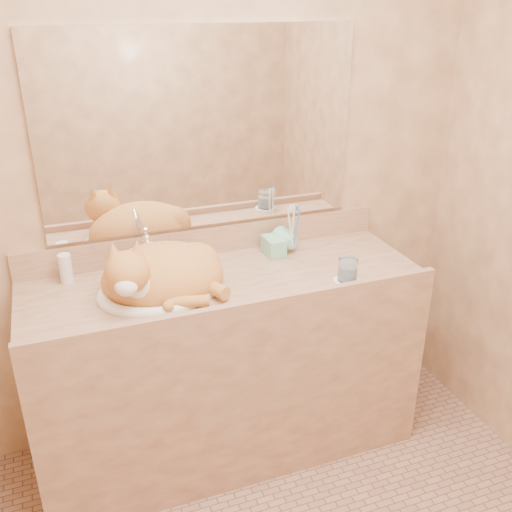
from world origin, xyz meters
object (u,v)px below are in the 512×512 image
object	(u,v)px
vanity_counter	(228,366)
sink_basin	(157,276)
water_glass	(348,270)
toothbrush_cup	(293,244)
soap_dispenser	(279,241)
cat	(159,272)

from	to	relation	value
vanity_counter	sink_basin	world-z (taller)	sink_basin
vanity_counter	water_glass	world-z (taller)	water_glass
sink_basin	toothbrush_cup	world-z (taller)	sink_basin
water_glass	soap_dispenser	bearing A→B (deg)	120.11
cat	water_glass	distance (m)	0.73
cat	toothbrush_cup	size ratio (longest dim) A/B	4.55
soap_dispenser	water_glass	bearing A→B (deg)	-61.68
vanity_counter	cat	bearing A→B (deg)	-175.80
cat	water_glass	bearing A→B (deg)	-8.12
sink_basin	water_glass	world-z (taller)	sink_basin
toothbrush_cup	sink_basin	bearing A→B (deg)	-166.98
soap_dispenser	toothbrush_cup	xyz separation A→B (m)	(0.08, 0.03, -0.04)
water_glass	toothbrush_cup	bearing A→B (deg)	106.11
soap_dispenser	cat	bearing A→B (deg)	-169.60
water_glass	vanity_counter	bearing A→B (deg)	156.19
sink_basin	toothbrush_cup	size ratio (longest dim) A/B	4.38
cat	vanity_counter	bearing A→B (deg)	10.02
soap_dispenser	sink_basin	bearing A→B (deg)	-169.74
toothbrush_cup	cat	bearing A→B (deg)	-166.84
vanity_counter	toothbrush_cup	distance (m)	0.60
cat	soap_dispenser	world-z (taller)	cat
sink_basin	cat	distance (m)	0.02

